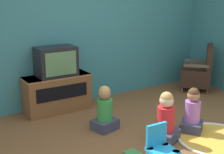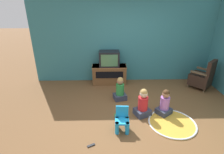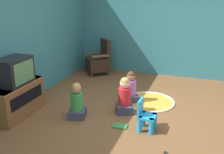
% 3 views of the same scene
% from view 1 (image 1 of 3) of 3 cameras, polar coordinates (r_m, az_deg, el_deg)
% --- Properties ---
extents(ground_plane, '(30.00, 30.00, 0.00)m').
position_cam_1_polar(ground_plane, '(4.06, 9.45, -12.74)').
color(ground_plane, brown).
extents(wall_back, '(5.78, 0.12, 2.84)m').
position_cam_1_polar(wall_back, '(5.41, -6.82, 10.11)').
color(wall_back, teal).
rests_on(wall_back, ground_plane).
extents(tv_cabinet, '(1.08, 0.43, 0.60)m').
position_cam_1_polar(tv_cabinet, '(5.17, -9.97, -2.82)').
color(tv_cabinet, brown).
rests_on(tv_cabinet, ground_plane).
extents(television, '(0.62, 0.41, 0.47)m').
position_cam_1_polar(television, '(5.03, -10.19, 2.83)').
color(television, black).
rests_on(television, tv_cabinet).
extents(black_armchair, '(0.77, 0.77, 0.93)m').
position_cam_1_polar(black_armchair, '(6.40, 15.45, 0.75)').
color(black_armchair, brown).
rests_on(black_armchair, ground_plane).
extents(yellow_kid_chair, '(0.30, 0.29, 0.52)m').
position_cam_1_polar(yellow_kid_chair, '(3.50, 8.99, -13.61)').
color(yellow_kid_chair, '#1E99DB').
rests_on(yellow_kid_chair, ground_plane).
extents(play_mat, '(1.04, 1.04, 0.04)m').
position_cam_1_polar(play_mat, '(4.44, 18.51, -10.70)').
color(play_mat, gold).
rests_on(play_mat, ground_plane).
extents(child_watching_left, '(0.43, 0.42, 0.64)m').
position_cam_1_polar(child_watching_left, '(4.49, 14.47, -6.35)').
color(child_watching_left, '#33384C').
rests_on(child_watching_left, ground_plane).
extents(child_watching_center, '(0.39, 0.36, 0.65)m').
position_cam_1_polar(child_watching_center, '(4.41, -1.34, -6.20)').
color(child_watching_center, '#33384C').
rests_on(child_watching_center, ground_plane).
extents(child_watching_right, '(0.43, 0.41, 0.68)m').
position_cam_1_polar(child_watching_right, '(4.13, 9.78, -7.78)').
color(child_watching_right, '#33384C').
rests_on(child_watching_right, ground_plane).
extents(book, '(0.18, 0.25, 0.02)m').
position_cam_1_polar(book, '(3.86, 4.06, -13.94)').
color(book, '#337F3D').
rests_on(book, ground_plane).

